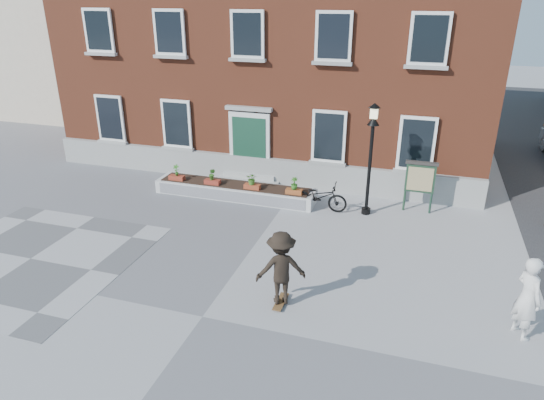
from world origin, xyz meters
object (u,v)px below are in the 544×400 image
(bicycle, at_px, (319,197))
(lamp_post, at_px, (371,144))
(notice_board, at_px, (420,178))
(bystander, at_px, (527,298))
(skateboarder, at_px, (281,268))

(bicycle, xyz_separation_m, lamp_post, (1.65, 0.21, 2.02))
(bicycle, height_order, lamp_post, lamp_post)
(bicycle, relative_size, notice_board, 1.06)
(bicycle, distance_m, bystander, 7.99)
(bicycle, distance_m, notice_board, 3.55)
(lamp_post, xyz_separation_m, notice_board, (1.70, 0.71, -1.28))
(bicycle, bearing_deg, lamp_post, -83.80)
(notice_board, relative_size, skateboarder, 0.94)
(bystander, distance_m, notice_board, 6.81)
(notice_board, bearing_deg, skateboarder, -113.91)
(notice_board, xyz_separation_m, skateboarder, (-3.02, -6.81, -0.23))
(bicycle, height_order, notice_board, notice_board)
(lamp_post, distance_m, skateboarder, 6.42)
(bystander, bearing_deg, lamp_post, 7.87)
(lamp_post, height_order, notice_board, lamp_post)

